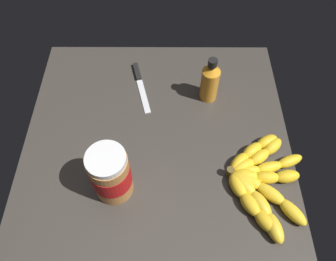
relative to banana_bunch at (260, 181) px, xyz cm
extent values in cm
cube|color=#38332D|center=(-11.22, -26.92, -3.23)|extent=(80.08, 74.81, 3.05)
ellipsoid|color=yellow|center=(1.49, -5.99, 0.11)|extent=(7.75, 5.98, 3.63)
ellipsoid|color=yellow|center=(6.38, -3.49, 0.11)|extent=(7.76, 6.71, 3.63)
ellipsoid|color=yellow|center=(10.79, -0.23, 0.11)|extent=(7.57, 7.26, 3.63)
ellipsoid|color=yellow|center=(1.08, -4.59, 0.11)|extent=(8.32, 7.88, 3.64)
ellipsoid|color=yellow|center=(6.22, -1.06, 0.11)|extent=(8.63, 6.91, 3.64)
ellipsoid|color=yellow|center=(12.01, 1.26, 0.11)|extent=(8.53, 5.61, 3.64)
ellipsoid|color=yellow|center=(-0.18, -3.40, -0.03)|extent=(6.84, 8.82, 3.35)
ellipsoid|color=yellow|center=(3.50, 2.00, -0.03)|extent=(7.86, 8.44, 3.35)
ellipsoid|color=yellow|center=(8.21, 6.53, -0.03)|extent=(8.54, 7.68, 3.35)
ellipsoid|color=yellow|center=(-1.59, -3.54, 0.00)|extent=(4.70, 7.21, 3.42)
ellipsoid|color=yellow|center=(-0.97, 1.73, 0.00)|extent=(3.63, 6.76, 3.42)
ellipsoid|color=yellow|center=(-1.27, 7.02, 0.00)|extent=(4.33, 7.07, 3.42)
ellipsoid|color=yellow|center=(-2.93, -3.10, -0.21)|extent=(3.79, 7.89, 2.99)
ellipsoid|color=yellow|center=(-3.98, 2.88, -0.21)|extent=(4.73, 8.11, 2.99)
ellipsoid|color=yellow|center=(-5.83, 8.67, -0.21)|extent=(5.59, 8.18, 2.99)
ellipsoid|color=yellow|center=(-4.28, -3.88, -0.03)|extent=(5.96, 7.45, 3.36)
ellipsoid|color=yellow|center=(-6.95, 0.70, -0.03)|extent=(6.53, 7.39, 3.36)
ellipsoid|color=yellow|center=(-10.25, 4.86, -0.03)|extent=(6.97, 7.18, 3.36)
ellipsoid|color=yellow|center=(-5.46, -4.78, -0.03)|extent=(7.11, 6.96, 3.35)
ellipsoid|color=yellow|center=(-8.99, -0.88, -0.03)|extent=(6.67, 7.28, 3.35)
ellipsoid|color=yellow|center=(-11.82, 3.56, -0.03)|extent=(6.04, 7.40, 3.35)
cylinder|color=brown|center=(-2.44, -7.62, 0.09)|extent=(2.00, 2.00, 3.00)
cylinder|color=#B27238|center=(1.28, -37.44, 5.55)|extent=(9.65, 9.65, 14.51)
cylinder|color=#B71414|center=(1.28, -37.44, 6.27)|extent=(9.85, 9.85, 6.53)
cylinder|color=silver|center=(1.28, -37.44, 13.63)|extent=(9.25, 9.25, 1.65)
cylinder|color=orange|center=(-29.34, -11.56, 3.77)|extent=(5.34, 5.34, 10.96)
cone|color=orange|center=(-29.34, -11.56, 10.43)|extent=(5.34, 5.34, 2.35)
cylinder|color=black|center=(-29.34, -11.56, 12.63)|extent=(2.65, 2.65, 2.05)
cube|color=silver|center=(-29.19, -31.42, -1.41)|extent=(13.49, 5.05, 0.50)
cube|color=black|center=(-39.11, -33.93, -1.11)|extent=(7.18, 3.27, 1.20)
camera|label=1|loc=(35.19, -23.59, 76.59)|focal=34.76mm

